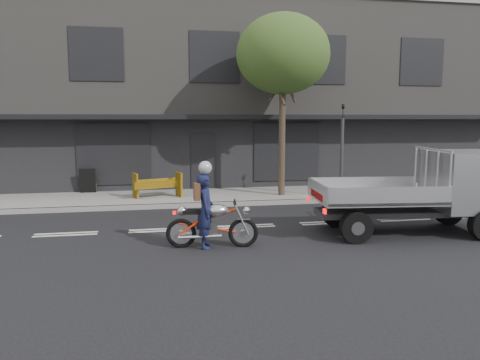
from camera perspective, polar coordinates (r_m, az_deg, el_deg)
name	(u,v)px	position (r m, az deg, el deg)	size (l,w,h in m)	color
ground	(246,226)	(13.12, 0.76, -5.69)	(80.00, 80.00, 0.00)	black
sidewalk	(221,196)	(17.65, -2.29, -2.00)	(32.00, 3.20, 0.15)	gray
kerb	(228,204)	(16.09, -1.44, -2.93)	(32.00, 0.20, 0.15)	gray
building_main	(202,98)	(23.97, -4.70, 9.92)	(26.00, 10.00, 8.00)	slate
street_tree	(283,55)	(17.52, 5.26, 14.98)	(3.40, 3.40, 6.74)	#382B21
traffic_light_pole	(342,156)	(17.29, 12.28, 2.90)	(0.12, 0.12, 3.50)	#2D2D30
motorcycle	(212,223)	(10.97, -3.42, -5.29)	(2.15, 0.63, 1.11)	black
rider	(206,211)	(10.89, -4.22, -3.78)	(0.63, 0.42, 1.74)	#161A3D
flatbed_ute	(449,184)	(13.43, 24.15, -0.48)	(5.03, 2.46, 2.25)	black
construction_barrier	(157,185)	(16.97, -10.04, -0.64)	(1.67, 0.67, 0.94)	#FFB20D
sandwich_board	(88,181)	(18.83, -18.10, -0.09)	(0.60, 0.40, 0.94)	black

